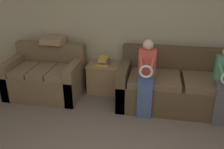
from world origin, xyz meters
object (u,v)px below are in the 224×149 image
side_shelf (104,77)px  book_stack (104,61)px  couch_main (180,87)px  child_left_seated (146,75)px  child_right_seated (224,83)px  throw_pillow (54,40)px  couch_side (46,77)px

side_shelf → book_stack: (-0.00, -0.00, 0.34)m
couch_main → book_stack: 1.48m
couch_main → book_stack: bearing=169.0°
side_shelf → child_left_seated: bearing=-39.4°
couch_main → child_right_seated: 0.79m
child_left_seated → child_right_seated: (1.17, -0.01, -0.03)m
side_shelf → throw_pillow: bearing=179.0°
child_left_seated → child_right_seated: 1.17m
couch_main → child_right_seated: size_ratio=1.77×
couch_main → throw_pillow: 2.51m
child_right_seated → side_shelf: child_right_seated is taller
child_left_seated → book_stack: child_left_seated is taller
side_shelf → book_stack: size_ratio=2.05×
side_shelf → couch_main: bearing=-11.1°
side_shelf → child_right_seated: bearing=-19.2°
child_right_seated → side_shelf: (-2.01, 0.70, -0.37)m
couch_main → child_right_seated: (0.58, -0.42, 0.32)m
child_left_seated → couch_side: bearing=168.4°
book_stack → couch_main: bearing=-11.0°
couch_main → throw_pillow: throw_pillow is taller
child_right_seated → book_stack: bearing=160.9°
side_shelf → book_stack: book_stack is taller
throw_pillow → side_shelf: bearing=-1.0°
couch_main → child_left_seated: child_left_seated is taller
child_right_seated → throw_pillow: 3.09m
book_stack → throw_pillow: size_ratio=0.72×
couch_main → child_left_seated: (-0.58, -0.41, 0.35)m
child_left_seated → throw_pillow: child_left_seated is taller
child_right_seated → side_shelf: 2.16m
couch_main → child_right_seated: child_right_seated is taller
couch_side → side_shelf: size_ratio=2.26×
child_right_seated → book_stack: 2.13m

